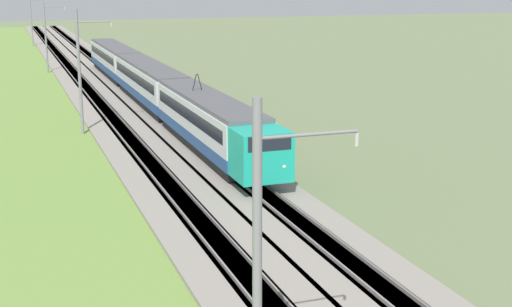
{
  "coord_description": "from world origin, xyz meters",
  "views": [
    {
      "loc": [
        -9.42,
        7.77,
        10.8
      ],
      "look_at": [
        24.18,
        -4.17,
        2.14
      ],
      "focal_mm": 50.0,
      "sensor_mm": 36.0,
      "label": 1
    }
  ],
  "objects_px": {
    "catenary_mast_near": "(260,275)",
    "catenary_mast_mid": "(80,71)",
    "catenary_mast_distant": "(32,20)",
    "passenger_train": "(149,81)",
    "catenary_mast_far": "(46,35)"
  },
  "relations": [
    {
      "from": "passenger_train",
      "to": "catenary_mast_distant",
      "type": "bearing_deg",
      "value": -173.88
    },
    {
      "from": "catenary_mast_near",
      "to": "catenary_mast_mid",
      "type": "bearing_deg",
      "value": 0.01
    },
    {
      "from": "catenary_mast_mid",
      "to": "catenary_mast_distant",
      "type": "height_order",
      "value": "catenary_mast_mid"
    },
    {
      "from": "passenger_train",
      "to": "catenary_mast_mid",
      "type": "height_order",
      "value": "catenary_mast_mid"
    },
    {
      "from": "catenary_mast_mid",
      "to": "catenary_mast_far",
      "type": "xyz_separation_m",
      "value": [
        37.19,
        -0.0,
        -0.09
      ]
    },
    {
      "from": "catenary_mast_near",
      "to": "catenary_mast_mid",
      "type": "distance_m",
      "value": 37.19
    },
    {
      "from": "passenger_train",
      "to": "catenary_mast_distant",
      "type": "relative_size",
      "value": 6.95
    },
    {
      "from": "passenger_train",
      "to": "catenary_mast_near",
      "type": "height_order",
      "value": "catenary_mast_near"
    },
    {
      "from": "catenary_mast_distant",
      "to": "catenary_mast_mid",
      "type": "bearing_deg",
      "value": 180.0
    },
    {
      "from": "catenary_mast_near",
      "to": "catenary_mast_mid",
      "type": "relative_size",
      "value": 0.94
    },
    {
      "from": "catenary_mast_near",
      "to": "catenary_mast_mid",
      "type": "height_order",
      "value": "catenary_mast_mid"
    },
    {
      "from": "passenger_train",
      "to": "catenary_mast_far",
      "type": "xyz_separation_m",
      "value": [
        26.72,
        6.85,
        2.25
      ]
    },
    {
      "from": "catenary_mast_distant",
      "to": "catenary_mast_near",
      "type": "bearing_deg",
      "value": -180.0
    },
    {
      "from": "catenary_mast_near",
      "to": "passenger_train",
      "type": "bearing_deg",
      "value": -8.18
    },
    {
      "from": "catenary_mast_near",
      "to": "catenary_mast_distant",
      "type": "height_order",
      "value": "catenary_mast_distant"
    }
  ]
}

